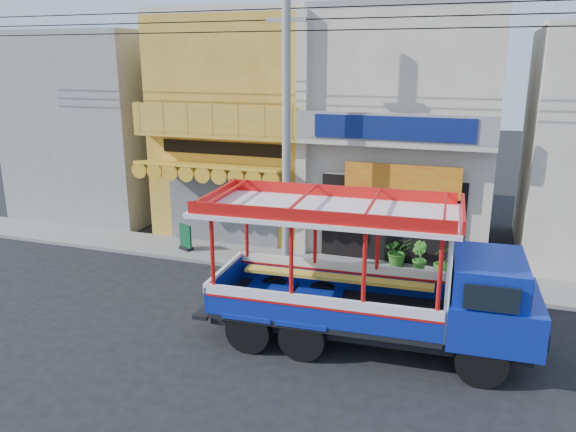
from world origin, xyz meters
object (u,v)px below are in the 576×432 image
object	(u,v)px
songthaew_truck	(390,280)
potted_plant_c	(442,261)
utility_pole	(291,112)
potted_plant_a	(398,251)
potted_plant_b	(419,257)
green_sign	(186,239)

from	to	relation	value
songthaew_truck	potted_plant_c	world-z (taller)	songthaew_truck
songthaew_truck	utility_pole	bearing A→B (deg)	133.27
potted_plant_a	potted_plant_b	distance (m)	0.82
potted_plant_b	songthaew_truck	bearing A→B (deg)	142.61
songthaew_truck	green_sign	xyz separation A→B (m)	(-7.76, 4.46, -1.21)
green_sign	potted_plant_b	world-z (taller)	potted_plant_b
utility_pole	potted_plant_c	size ratio (longest dim) A/B	30.79
songthaew_truck	potted_plant_b	bearing A→B (deg)	88.34
utility_pole	potted_plant_c	bearing A→B (deg)	11.53
potted_plant_a	potted_plant_b	xyz separation A→B (m)	(0.70, -0.42, 0.00)
green_sign	potted_plant_c	bearing A→B (deg)	2.81
utility_pole	songthaew_truck	distance (m)	6.37
potted_plant_b	potted_plant_c	size ratio (longest dim) A/B	1.09
utility_pole	potted_plant_c	distance (m)	6.45
utility_pole	songthaew_truck	size ratio (longest dim) A/B	3.63
songthaew_truck	potted_plant_a	distance (m)	5.44
potted_plant_c	potted_plant_a	bearing A→B (deg)	-67.38
songthaew_truck	potted_plant_c	bearing A→B (deg)	80.19
utility_pole	potted_plant_a	bearing A→B (deg)	23.02
green_sign	potted_plant_c	distance (m)	8.62
songthaew_truck	green_sign	size ratio (longest dim) A/B	8.57
potted_plant_b	potted_plant_c	bearing A→B (deg)	-124.83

